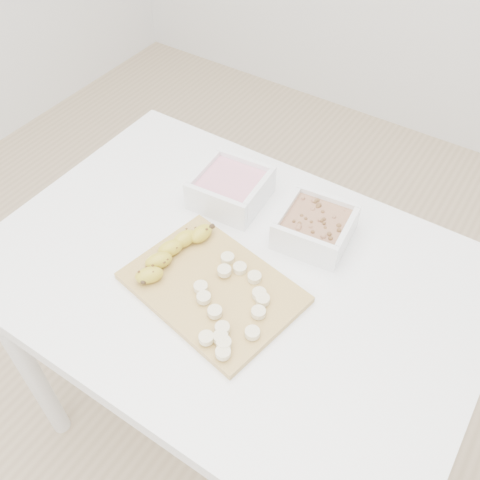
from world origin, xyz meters
The scene contains 7 objects.
ground centered at (0.00, 0.00, 0.00)m, with size 3.50×3.50×0.00m, color #C6AD89.
table centered at (0.00, 0.00, 0.65)m, with size 1.00×0.70×0.75m.
bowl_yogurt centered at (-0.12, 0.17, 0.79)m, with size 0.16×0.16×0.07m.
bowl_granola centered at (0.10, 0.17, 0.78)m, with size 0.16×0.16×0.07m.
cutting_board centered at (0.00, -0.06, 0.76)m, with size 0.32×0.23×0.01m, color tan.
banana centered at (-0.11, -0.05, 0.78)m, with size 0.05×0.19×0.03m, color gold, non-canonical shape.
banana_slices centered at (0.06, -0.09, 0.77)m, with size 0.16×0.21×0.02m.
Camera 1 is at (0.39, -0.57, 1.59)m, focal length 40.00 mm.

